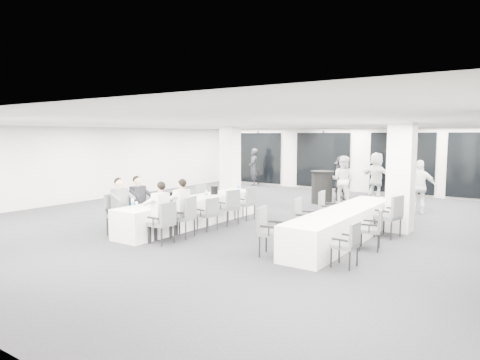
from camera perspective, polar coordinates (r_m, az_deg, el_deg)
The scene contains 43 objects.
room at distance 13.01m, azimuth 6.47°, elevation 1.11°, with size 14.04×16.04×2.84m.
column_left at distance 16.73m, azimuth -1.32°, elevation 2.27°, with size 0.60×0.60×2.80m, color white.
column_right at distance 11.72m, azimuth 20.66°, elevation 0.28°, with size 0.60×0.60×2.80m, color white.
banquet_table_main at distance 11.97m, azimuth -6.30°, elevation -4.21°, with size 0.90×5.00×0.75m, color white.
banquet_table_side at distance 10.42m, azimuth 13.66°, elevation -5.88°, with size 0.90×5.00×0.75m, color white.
cocktail_table at distance 15.90m, azimuth 10.86°, elevation -0.92°, with size 0.86×0.86×1.19m.
chair_main_left_near at distance 11.19m, azimuth -16.10°, elevation -4.03°, with size 0.57×0.62×1.02m.
chair_main_left_second at distance 11.60m, azimuth -13.68°, elevation -3.75°, with size 0.59×0.62×0.98m.
chair_main_left_mid at distance 12.23m, azimuth -10.40°, elevation -3.45°, with size 0.53×0.55×0.88m.
chair_main_left_fourth at distance 12.88m, azimuth -7.56°, elevation -2.84°, with size 0.46×0.52×0.91m.
chair_main_left_far at distance 13.60m, azimuth -4.82°, elevation -2.24°, with size 0.51×0.56×0.95m.
chair_main_right_near at distance 9.95m, azimuth -10.10°, elevation -5.28°, with size 0.50×0.56×0.98m.
chair_main_right_second at distance 10.47m, azimuth -7.28°, elevation -4.58°, with size 0.60×0.63×1.01m.
chair_main_right_mid at distance 11.19m, azimuth -4.13°, elevation -4.26°, with size 0.51×0.54×0.87m.
chair_main_right_fourth at distance 11.88m, azimuth -1.38°, elevation -3.33°, with size 0.59×0.62×0.99m.
chair_main_right_far at distance 12.59m, azimuth 0.95°, elevation -2.81°, with size 0.50×0.56×0.98m.
chair_side_left_near at distance 8.92m, azimuth 3.85°, elevation -6.40°, with size 0.61×0.64×1.01m.
chair_side_left_mid at distance 10.29m, azimuth 8.39°, elevation -4.84°, with size 0.57×0.61×0.99m.
chair_side_left_far at distance 11.57m, azimuth 11.52°, elevation -3.65°, with size 0.59×0.63×1.01m.
chair_side_right_near at distance 8.36m, azimuth 14.26°, elevation -7.98°, with size 0.46×0.51×0.87m.
chair_side_right_mid at distance 9.77m, azimuth 17.40°, elevation -5.94°, with size 0.54×0.57×0.90m.
chair_side_right_far at distance 11.00m, azimuth 19.53°, elevation -4.26°, with size 0.63×0.66×1.04m.
seated_guest_a at distance 11.03m, azimuth -15.53°, elevation -2.95°, with size 0.50×0.38×1.44m.
seated_guest_b at distance 11.42m, azimuth -13.23°, elevation -2.59°, with size 0.50×0.38×1.44m.
seated_guest_c at distance 10.03m, azimuth -10.80°, elevation -3.72°, with size 0.50×0.38×1.44m.
seated_guest_d at distance 10.53m, azimuth -8.05°, elevation -3.21°, with size 0.50×0.38×1.44m.
standing_guest_a at distance 16.78m, azimuth 13.36°, elevation 0.59°, with size 0.69×0.56×1.90m, color black.
standing_guest_b at distance 15.87m, azimuth 13.56°, elevation 0.42°, with size 0.96×0.58×1.98m, color white.
standing_guest_c at distance 17.47m, azimuth 13.34°, elevation 0.61°, with size 1.16×0.59×1.79m, color black.
standing_guest_d at distance 14.70m, azimuth 22.85°, elevation -0.42°, with size 1.14×0.64×1.93m, color white.
standing_guest_e at distance 15.29m, azimuth 20.72°, elevation -0.30°, with size 0.88×0.54×1.83m, color black.
standing_guest_f at distance 17.88m, azimuth 17.74°, elevation 1.02°, with size 1.88×0.72×2.05m, color white.
standing_guest_g at distance 20.87m, azimuth 1.81°, elevation 2.02°, with size 0.76×0.61×2.09m, color black.
standing_guest_h at distance 13.36m, azimuth 20.80°, elevation -1.42°, with size 0.82×0.50×1.71m, color black.
ice_bucket_near at distance 11.32m, azimuth -9.15°, elevation -2.22°, with size 0.24×0.24×0.27m, color black.
ice_bucket_far at distance 12.64m, azimuth -3.43°, elevation -1.34°, with size 0.22×0.22×0.25m, color black.
water_bottle_a at distance 10.65m, azimuth -14.14°, elevation -2.95°, with size 0.07×0.07×0.23m, color silver.
water_bottle_b at distance 12.08m, azimuth -4.51°, elevation -1.81°, with size 0.06×0.06×0.20m, color silver.
water_bottle_c at distance 13.61m, azimuth -0.22°, elevation -0.82°, with size 0.08×0.08×0.24m, color silver.
plate_a at distance 11.10m, azimuth -11.40°, elevation -3.07°, with size 0.22×0.22×0.03m.
plate_b at distance 10.50m, azimuth -11.60°, elevation -3.58°, with size 0.20×0.20×0.03m.
plate_c at distance 11.46m, azimuth -7.94°, elevation -2.72°, with size 0.18×0.18×0.03m.
wine_glass at distance 10.26m, azimuth -13.64°, elevation -3.07°, with size 0.08×0.08×0.20m.
Camera 1 is at (6.98, -10.33, 2.49)m, focal length 32.00 mm.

